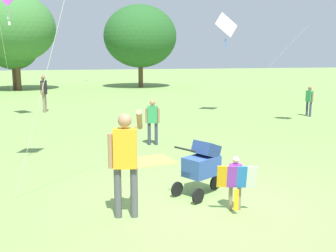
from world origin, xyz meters
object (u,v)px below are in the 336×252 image
object	(u,v)px
person_back_turned	(44,91)
picnic_blanket	(144,161)
person_kid_running	(153,118)
child_with_butterfly_kite	(236,179)
stroller	(202,163)
person_couple_left	(309,99)
kite_blue_high	(228,27)
person_adult_flyer	(125,156)

from	to	relation	value
person_back_turned	picnic_blanket	size ratio (longest dim) A/B	1.18
person_kid_running	picnic_blanket	size ratio (longest dim) A/B	0.94
child_with_butterfly_kite	person_kid_running	size ratio (longest dim) A/B	0.71
person_kid_running	stroller	bearing A→B (deg)	-88.59
person_couple_left	picnic_blanket	size ratio (longest dim) A/B	0.90
child_with_butterfly_kite	picnic_blanket	world-z (taller)	child_with_butterfly_kite
child_with_butterfly_kite	person_kid_running	world-z (taller)	person_kid_running
kite_blue_high	person_back_turned	size ratio (longest dim) A/B	2.62
person_adult_flyer	person_back_turned	xyz separation A→B (m)	(-2.08, 12.57, -0.05)
child_with_butterfly_kite	person_back_turned	xyz separation A→B (m)	(-3.90, 12.74, 0.41)
stroller	picnic_blanket	bearing A→B (deg)	104.69
child_with_butterfly_kite	person_kid_running	bearing A→B (deg)	94.47
person_couple_left	person_back_turned	distance (m)	11.54
person_couple_left	person_back_turned	size ratio (longest dim) A/B	0.76
person_adult_flyer	person_couple_left	xyz separation A→B (m)	(8.82, 8.79, -0.28)
person_adult_flyer	picnic_blanket	distance (m)	3.51
person_back_turned	child_with_butterfly_kite	bearing A→B (deg)	-73.00
person_kid_running	person_back_turned	world-z (taller)	person_back_turned
child_with_butterfly_kite	person_kid_running	distance (m)	5.20
stroller	child_with_butterfly_kite	bearing A→B (deg)	-71.28
person_adult_flyer	picnic_blanket	bearing A→B (deg)	75.32
person_couple_left	kite_blue_high	bearing A→B (deg)	157.63
person_adult_flyer	stroller	bearing A→B (deg)	25.36
person_adult_flyer	stroller	size ratio (longest dim) A/B	1.65
person_adult_flyer	person_couple_left	size ratio (longest dim) A/B	1.41
kite_blue_high	picnic_blanket	world-z (taller)	kite_blue_high
child_with_butterfly_kite	person_adult_flyer	bearing A→B (deg)	174.79
person_couple_left	person_kid_running	distance (m)	8.32
person_couple_left	child_with_butterfly_kite	bearing A→B (deg)	-128.03
person_adult_flyer	kite_blue_high	world-z (taller)	kite_blue_high
stroller	person_kid_running	xyz separation A→B (m)	(-0.11, 4.30, 0.17)
person_adult_flyer	picnic_blanket	world-z (taller)	person_adult_flyer
person_kid_running	picnic_blanket	xyz separation A→B (m)	(-0.56, -1.77, -0.77)
person_couple_left	picnic_blanket	distance (m)	9.74
stroller	person_kid_running	size ratio (longest dim) A/B	0.82
person_couple_left	person_adult_flyer	bearing A→B (deg)	-135.09
kite_blue_high	picnic_blanket	distance (m)	9.13
kite_blue_high	person_couple_left	bearing A→B (deg)	-22.37
kite_blue_high	person_couple_left	size ratio (longest dim) A/B	3.43
person_kid_running	person_back_turned	bearing A→B (deg)	114.80
child_with_butterfly_kite	person_adult_flyer	xyz separation A→B (m)	(-1.81, 0.17, 0.46)
person_kid_running	child_with_butterfly_kite	bearing A→B (deg)	-85.53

